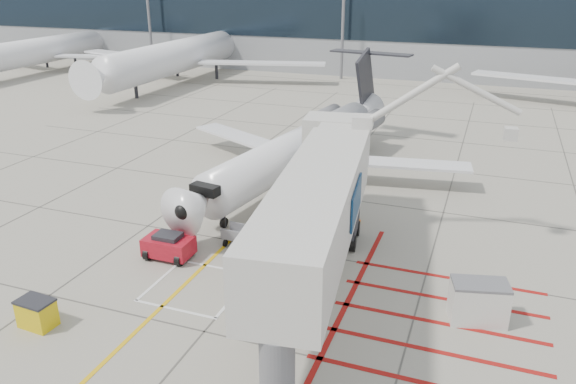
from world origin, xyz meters
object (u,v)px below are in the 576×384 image
(pushback_tug, at_px, (169,245))
(regional_jet, at_px, (283,135))
(jet_bridge, at_px, (316,221))
(spill_bin, at_px, (37,313))

(pushback_tug, bearing_deg, regional_jet, 78.96)
(jet_bridge, xyz_separation_m, spill_bin, (-10.34, -5.65, -3.43))
(jet_bridge, distance_m, spill_bin, 12.28)
(regional_jet, bearing_deg, jet_bridge, -54.28)
(pushback_tug, distance_m, spill_bin, 7.41)
(pushback_tug, bearing_deg, jet_bridge, -10.33)
(pushback_tug, height_order, spill_bin, pushback_tug)
(spill_bin, bearing_deg, pushback_tug, 78.53)
(regional_jet, height_order, jet_bridge, jet_bridge)
(regional_jet, height_order, pushback_tug, regional_jet)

